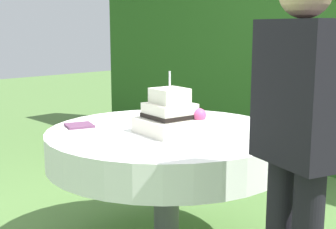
# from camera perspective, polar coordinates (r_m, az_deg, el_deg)

# --- Properties ---
(cake_table) EXTENTS (1.42, 1.42, 0.77)m
(cake_table) POSITION_cam_1_polar(r_m,az_deg,el_deg) (2.80, -0.19, -4.03)
(cake_table) COLOR #4C4C51
(cake_table) RESTS_ON ground_plane
(wedding_cake) EXTENTS (0.36, 0.36, 0.36)m
(wedding_cake) POSITION_cam_1_polar(r_m,az_deg,el_deg) (2.68, 0.31, -0.19)
(wedding_cake) COLOR silver
(wedding_cake) RESTS_ON cake_table
(serving_plate_near) EXTENTS (0.11, 0.11, 0.01)m
(serving_plate_near) POSITION_cam_1_polar(r_m,az_deg,el_deg) (3.12, -4.58, -0.42)
(serving_plate_near) COLOR white
(serving_plate_near) RESTS_ON cake_table
(serving_plate_far) EXTENTS (0.14, 0.14, 0.01)m
(serving_plate_far) POSITION_cam_1_polar(r_m,az_deg,el_deg) (3.05, 2.87, -0.65)
(serving_plate_far) COLOR white
(serving_plate_far) RESTS_ON cake_table
(napkin_stack) EXTENTS (0.20, 0.20, 0.01)m
(napkin_stack) POSITION_cam_1_polar(r_m,az_deg,el_deg) (2.92, -10.72, -1.31)
(napkin_stack) COLOR #603856
(napkin_stack) RESTS_ON cake_table
(standing_person) EXTENTS (0.40, 0.30, 1.60)m
(standing_person) POSITION_cam_1_polar(r_m,az_deg,el_deg) (1.89, 15.48, -3.34)
(standing_person) COLOR black
(standing_person) RESTS_ON ground_plane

